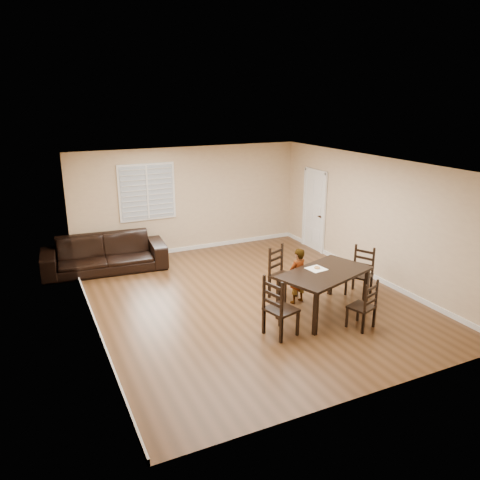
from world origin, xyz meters
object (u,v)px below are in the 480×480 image
dining_table (325,276)px  child (297,276)px  chair_far (367,308)px  chair_left (276,310)px  donut (317,267)px  chair_near (278,273)px  sofa (105,254)px  chair_right (362,272)px

dining_table → child: 0.66m
chair_far → child: bearing=-89.6°
dining_table → chair_left: chair_left is taller
child → donut: (0.16, -0.41, 0.29)m
chair_far → donut: chair_far is taller
donut → dining_table: bearing=-77.6°
chair_left → donut: (1.23, 0.61, 0.36)m
chair_near → child: (0.16, -0.45, 0.08)m
dining_table → donut: donut is taller
dining_table → sofa: (-3.29, 4.04, -0.33)m
chair_left → donut: chair_left is taller
dining_table → chair_far: size_ratio=2.20×
chair_far → chair_right: (0.96, 1.31, 0.04)m
dining_table → chair_far: (0.29, -0.86, -0.33)m
chair_far → chair_right: bearing=-144.6°
chair_right → donut: chair_right is taller
chair_near → chair_right: 1.73m
donut → child: bearing=111.6°
chair_near → chair_far: chair_near is taller
chair_right → chair_far: bearing=-64.2°
child → chair_right: bearing=160.4°
donut → chair_left: bearing=-153.4°
chair_far → sofa: size_ratio=0.32×
chair_left → sofa: bearing=9.6°
chair_left → chair_right: size_ratio=1.08×
dining_table → sofa: 5.22m
dining_table → chair_near: chair_near is taller
chair_right → sofa: (-4.54, 3.59, -0.05)m
sofa → donut: bearing=-44.9°
child → sofa: size_ratio=0.40×
child → sofa: 4.62m
chair_far → donut: 1.19m
dining_table → donut: size_ratio=17.98×
chair_right → chair_near: bearing=-138.5°
chair_near → chair_right: (1.62, -0.61, -0.03)m
child → donut: size_ratio=10.15×
chair_right → child: child is taller
dining_table → sofa: dining_table is taller
chair_right → sofa: size_ratio=0.36×
chair_near → chair_left: (-0.90, -1.47, 0.01)m
chair_far → chair_right: 1.62m
chair_far → sofa: bearing=-72.1°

